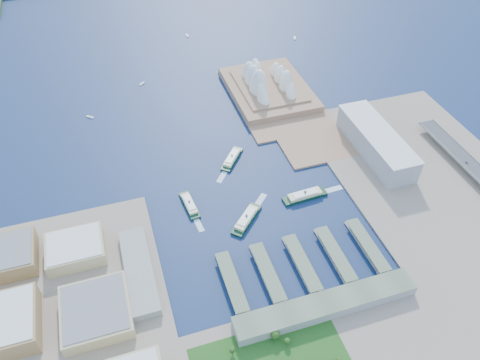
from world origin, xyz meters
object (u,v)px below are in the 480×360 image
object	(u,v)px
ferry_a	(189,203)
ferry_c	(247,218)
car_c	(467,162)
ferry_b	(232,157)
toaster_building	(376,142)
ferry_d	(305,194)
opera_house	(269,76)

from	to	relation	value
ferry_a	ferry_c	bearing A→B (deg)	-42.62
ferry_a	car_c	size ratio (longest dim) A/B	10.28
ferry_c	car_c	distance (m)	320.25
car_c	ferry_b	bearing A→B (deg)	-21.88
toaster_building	car_c	xyz separation A→B (m)	(101.00, -72.57, -4.93)
ferry_a	ferry_d	xyz separation A→B (m)	(148.77, -31.06, 0.89)
ferry_a	car_c	bearing A→B (deg)	-13.26
opera_house	ferry_d	distance (m)	257.78
toaster_building	ferry_a	world-z (taller)	toaster_building
opera_house	toaster_building	world-z (taller)	opera_house
ferry_b	car_c	distance (m)	326.59
ferry_a	ferry_c	distance (m)	78.06
opera_house	ferry_a	size ratio (longest dim) A/B	3.51
toaster_building	ferry_d	bearing A→B (deg)	-158.28
ferry_a	car_c	xyz separation A→B (m)	(382.47, -50.78, 10.73)
toaster_building	car_c	distance (m)	124.47
ferry_c	ferry_d	bearing A→B (deg)	-124.64
toaster_building	car_c	size ratio (longest dim) A/B	31.10
toaster_building	ferry_d	world-z (taller)	toaster_building
ferry_c	car_c	xyz separation A→B (m)	(320.07, -3.88, 10.06)
ferry_a	opera_house	bearing A→B (deg)	43.50
opera_house	car_c	distance (m)	333.23
ferry_c	ferry_d	distance (m)	87.80
car_c	opera_house	bearing A→B (deg)	-54.98
ferry_b	ferry_a	bearing A→B (deg)	-99.58
ferry_a	ferry_d	distance (m)	151.98
opera_house	toaster_building	size ratio (longest dim) A/B	1.16
ferry_c	car_c	world-z (taller)	car_c
car_c	toaster_building	bearing A→B (deg)	-35.70
toaster_building	ferry_c	size ratio (longest dim) A/B	2.66
toaster_building	ferry_c	world-z (taller)	toaster_building
ferry_b	toaster_building	bearing A→B (deg)	25.06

